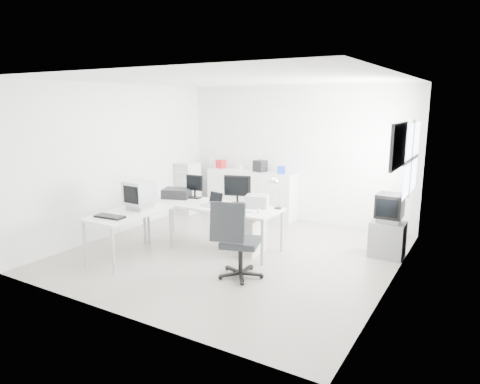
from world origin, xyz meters
The scene contains 30 objects.
floor centered at (0.00, 0.00, 0.00)m, with size 5.00×5.00×0.01m, color beige.
ceiling centered at (0.00, 0.00, 2.80)m, with size 5.00×5.00×0.01m, color white.
back_wall centered at (0.00, 2.50, 1.40)m, with size 5.00×0.02×2.80m, color white.
left_wall centered at (-2.50, 0.00, 1.40)m, with size 0.02×5.00×2.80m, color white.
right_wall centered at (2.50, 0.00, 1.40)m, with size 0.02×5.00×2.80m, color white.
window centered at (2.48, 1.20, 1.60)m, with size 0.02×1.20×1.10m, color white, non-canonical shape.
wall_picture centered at (2.47, 0.10, 1.90)m, with size 0.04×0.90×0.60m, color black, non-canonical shape.
main_desk centered at (-0.49, 0.10, 0.38)m, with size 2.40×0.80×0.75m, color white, non-canonical shape.
side_desk centered at (-1.34, -1.00, 0.38)m, with size 0.70×1.40×0.75m, color white, non-canonical shape.
drawer_pedestal centered at (0.21, 0.15, 0.30)m, with size 0.40×0.50×0.60m, color white.
inkjet_printer centered at (-1.34, 0.20, 0.83)m, with size 0.48×0.37×0.17m, color black.
lcd_monitor_small centered at (-1.04, 0.35, 0.96)m, with size 0.33×0.19×0.42m, color black, non-canonical shape.
lcd_monitor_large centered at (-0.14, 0.35, 0.99)m, with size 0.47×0.19×0.48m, color black, non-canonical shape.
laptop centered at (-0.44, 0.00, 0.87)m, with size 0.37×0.38×0.25m, color #B7B7BA, non-canonical shape.
white_keyboard centered at (0.16, -0.05, 0.76)m, with size 0.45×0.14×0.02m, color white.
white_mouse centered at (0.46, 0.00, 0.78)m, with size 0.06×0.06×0.06m, color white.
laser_printer centered at (0.26, 0.32, 0.85)m, with size 0.36×0.31×0.20m, color #A5A5A5.
desk_lamp centered at (0.61, 0.40, 0.97)m, with size 0.15×0.15×0.45m, color silver, non-canonical shape.
crt_monitor centered at (-1.34, -0.75, 1.00)m, with size 0.43×0.43×0.50m, color #B7B7BA, non-canonical shape.
black_keyboard centered at (-1.34, -1.40, 0.77)m, with size 0.47×0.19×0.03m, color black.
office_chair centered at (0.60, -0.80, 0.57)m, with size 0.66×0.66×1.14m, color #2A2E30, non-canonical shape.
tv_cabinet centered at (2.22, 1.13, 0.29)m, with size 0.53×0.43×0.58m, color slate.
crt_tv centered at (2.22, 1.13, 0.80)m, with size 0.50×0.48×0.45m, color black, non-canonical shape.
sideboard centered at (-0.91, 2.24, 0.50)m, with size 2.01×0.50×1.00m, color white.
clutter_box_a centered at (-1.71, 2.24, 1.09)m, with size 0.18×0.16×0.18m, color red.
clutter_box_b centered at (-1.21, 2.24, 1.06)m, with size 0.12×0.10×0.12m, color white.
clutter_box_c centered at (-0.71, 2.24, 1.13)m, with size 0.24×0.22×0.24m, color black.
clutter_box_d centered at (-0.21, 2.24, 1.08)m, with size 0.15×0.13×0.15m, color #1A3CBC.
clutter_bottle centered at (-2.01, 2.28, 1.11)m, with size 0.07×0.07×0.22m, color white.
filing_cabinet centered at (-2.28, 1.76, 0.57)m, with size 0.40×0.47×1.13m, color white.
Camera 1 is at (3.53, -5.77, 2.45)m, focal length 32.00 mm.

